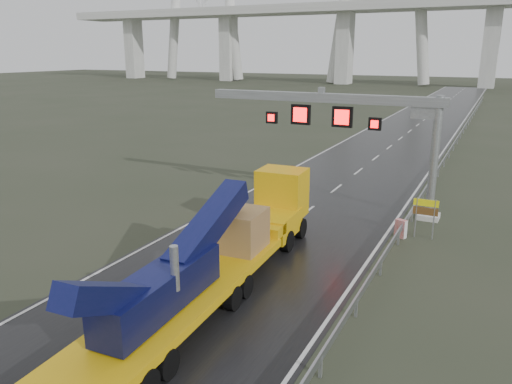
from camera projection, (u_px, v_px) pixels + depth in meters
The scene contains 7 objects.
ground at pixel (139, 343), 16.87m from camera, with size 400.00×400.00×0.00m, color #2D3425.
road at pixel (389, 147), 51.38m from camera, with size 11.00×200.00×0.02m, color black.
guardrail at pixel (440, 166), 39.96m from camera, with size 0.20×140.00×1.40m, color gray, non-canonical shape.
sign_gantry at pixel (354, 119), 29.97m from camera, with size 14.90×1.20×7.42m.
heavy_haul_truck at pixel (226, 247), 20.81m from camera, with size 3.58×18.52×4.32m.
exit_sign_pair at pixel (425, 211), 26.00m from camera, with size 1.27×0.07×2.17m.
striped_barrier at pixel (401, 229), 26.37m from camera, with size 0.58×0.31×0.98m, color red.
Camera 1 is at (10.13, -11.55, 9.52)m, focal length 35.00 mm.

